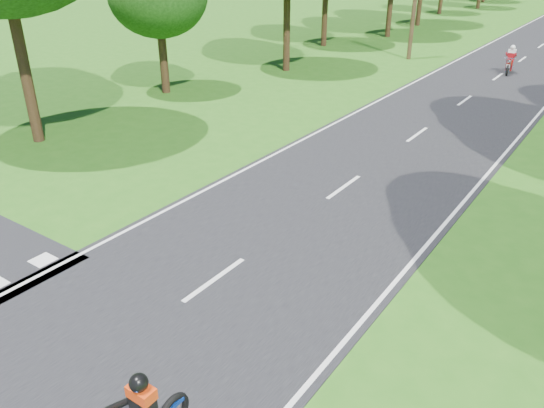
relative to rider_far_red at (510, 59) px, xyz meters
The scene contains 2 objects.
ground 27.28m from the rider_far_red, 90.48° to the right, with size 160.00×160.00×0.00m, color #265D15.
rider_far_red is the anchor object (origin of this frame).
Camera 1 is at (6.60, -5.23, 6.66)m, focal length 35.00 mm.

